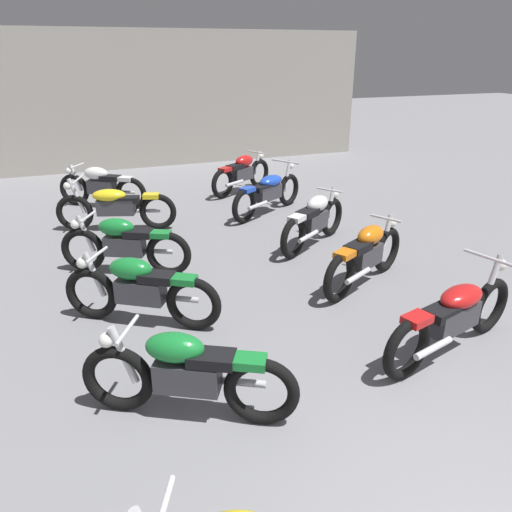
{
  "coord_description": "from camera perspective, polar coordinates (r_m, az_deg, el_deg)",
  "views": [
    {
      "loc": [
        -2.17,
        -0.79,
        3.06
      ],
      "look_at": [
        0.0,
        4.83,
        0.55
      ],
      "focal_mm": 34.75,
      "sensor_mm": 36.0,
      "label": 1
    }
  ],
  "objects": [
    {
      "name": "motorcycle_left_row_4",
      "position": [
        9.36,
        -15.91,
        5.55
      ],
      "size": [
        2.09,
        0.92,
        0.97
      ],
      "color": "black",
      "rests_on": "ground"
    },
    {
      "name": "motorcycle_right_row_3",
      "position": [
        8.3,
        6.72,
        4.18
      ],
      "size": [
        1.71,
        1.17,
        0.88
      ],
      "color": "black",
      "rests_on": "ground"
    },
    {
      "name": "motorcycle_left_row_3",
      "position": [
        7.44,
        -14.95,
        1.35
      ],
      "size": [
        1.79,
        1.02,
        0.88
      ],
      "color": "black",
      "rests_on": "ground"
    },
    {
      "name": "motorcycle_right_row_4",
      "position": [
        9.96,
        1.41,
        7.42
      ],
      "size": [
        1.91,
        1.23,
        0.97
      ],
      "color": "black",
      "rests_on": "ground"
    },
    {
      "name": "motorcycle_right_row_1",
      "position": [
        5.7,
        21.83,
        -6.4
      ],
      "size": [
        2.12,
        0.86,
        0.97
      ],
      "color": "black",
      "rests_on": "ground"
    },
    {
      "name": "motorcycle_left_row_2",
      "position": [
        6.01,
        -13.23,
        -3.72
      ],
      "size": [
        1.71,
        1.16,
        0.88
      ],
      "color": "black",
      "rests_on": "ground"
    },
    {
      "name": "motorcycle_right_row_2",
      "position": [
        6.99,
        12.53,
        0.19
      ],
      "size": [
        1.8,
        1.01,
        0.88
      ],
      "color": "black",
      "rests_on": "ground"
    },
    {
      "name": "motorcycle_left_row_5",
      "position": [
        10.87,
        -17.37,
        7.73
      ],
      "size": [
        1.7,
        1.19,
        0.88
      ],
      "color": "black",
      "rests_on": "ground"
    },
    {
      "name": "motorcycle_left_row_1",
      "position": [
        4.48,
        -8.0,
        -13.2
      ],
      "size": [
        1.77,
        1.06,
        0.88
      ],
      "color": "black",
      "rests_on": "ground"
    },
    {
      "name": "motorcycle_right_row_5",
      "position": [
        11.53,
        -1.64,
        9.56
      ],
      "size": [
        1.76,
        1.08,
        0.88
      ],
      "color": "black",
      "rests_on": "ground"
    },
    {
      "name": "back_wall",
      "position": [
        14.4,
        -12.94,
        17.05
      ],
      "size": [
        13.0,
        0.24,
        3.6
      ],
      "primitive_type": "cube",
      "color": "#9E998E",
      "rests_on": "ground"
    }
  ]
}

